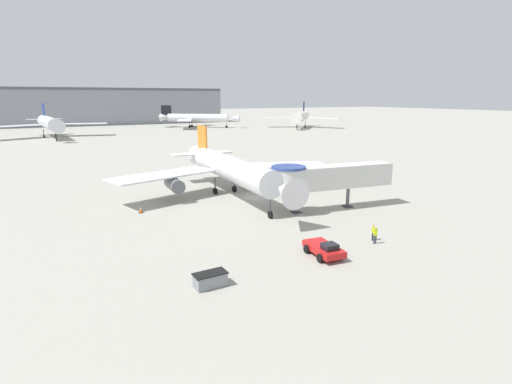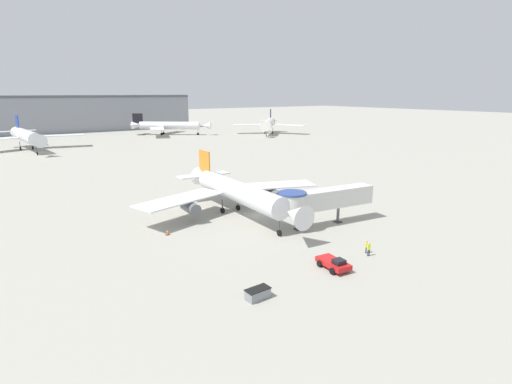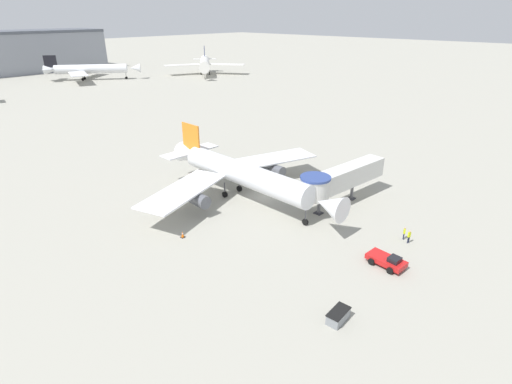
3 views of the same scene
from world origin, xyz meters
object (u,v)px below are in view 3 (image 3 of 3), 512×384
main_airplane (241,174)px  pushback_tug_red (387,260)px  background_jet_black_tail (89,69)px  traffic_cone_port_wing (183,234)px  traffic_cone_starboard_wing (311,178)px  ground_crew_marshaller (409,236)px  ground_crew_wing_walker (404,232)px  service_container_gray (338,316)px  background_jet_navy_tail (205,64)px  jet_bridge (338,179)px

main_airplane → pushback_tug_red: bearing=-92.6°
background_jet_black_tail → traffic_cone_port_wing: bearing=-164.7°
traffic_cone_starboard_wing → ground_crew_marshaller: ground_crew_marshaller is taller
traffic_cone_starboard_wing → ground_crew_wing_walker: ground_crew_wing_walker is taller
pushback_tug_red → service_container_gray: (-11.10, -0.71, -0.15)m
pushback_tug_red → background_jet_navy_tail: 152.03m
traffic_cone_starboard_wing → traffic_cone_port_wing: (-26.31, 0.70, 0.12)m
traffic_cone_starboard_wing → main_airplane: bearing=165.3°
traffic_cone_port_wing → background_jet_navy_tail: (94.70, 105.67, 4.67)m
service_container_gray → traffic_cone_starboard_wing: 33.69m
traffic_cone_starboard_wing → traffic_cone_port_wing: traffic_cone_port_wing is taller
ground_crew_wing_walker → background_jet_navy_tail: 147.55m
jet_bridge → background_jet_black_tail: (32.82, 139.63, 0.26)m
pushback_tug_red → background_jet_black_tail: bearing=79.7°
traffic_cone_port_wing → background_jet_black_tail: bearing=67.7°
main_airplane → traffic_cone_port_wing: bearing=-166.8°
background_jet_navy_tail → traffic_cone_starboard_wing: bearing=-81.6°
service_container_gray → ground_crew_wing_walker: 17.91m
service_container_gray → ground_crew_marshaller: bearing=3.2°
traffic_cone_starboard_wing → background_jet_black_tail: size_ratio=0.02×
service_container_gray → ground_crew_marshaller: 17.38m
jet_bridge → traffic_cone_starboard_wing: jet_bridge is taller
traffic_cone_port_wing → background_jet_navy_tail: 141.97m
jet_bridge → ground_crew_marshaller: 12.78m
service_container_gray → background_jet_black_tail: 161.63m
background_jet_navy_tail → ground_crew_marshaller: bearing=-80.1°
jet_bridge → traffic_cone_starboard_wing: bearing=62.5°
pushback_tug_red → service_container_gray: bearing=-171.2°
main_airplane → background_jet_black_tail: size_ratio=0.99×
pushback_tug_red → background_jet_navy_tail: size_ratio=0.15×
ground_crew_wing_walker → jet_bridge: bearing=45.7°
ground_crew_wing_walker → traffic_cone_starboard_wing: bearing=35.3°
jet_bridge → traffic_cone_starboard_wing: 10.94m
service_container_gray → background_jet_black_tail: size_ratio=0.08×
service_container_gray → background_jet_black_tail: background_jet_black_tail is taller
jet_bridge → background_jet_navy_tail: background_jet_navy_tail is taller
jet_bridge → main_airplane: bearing=128.5°
ground_crew_wing_walker → background_jet_black_tail: bearing=44.5°
service_container_gray → ground_crew_wing_walker: size_ratio=1.54×
traffic_cone_port_wing → traffic_cone_starboard_wing: bearing=-1.5°
service_container_gray → ground_crew_wing_walker: (17.82, 1.76, 0.41)m
pushback_tug_red → ground_crew_wing_walker: (6.72, 1.05, 0.26)m
ground_crew_marshaller → background_jet_navy_tail: (76.99, 126.89, 4.08)m
traffic_cone_starboard_wing → background_jet_black_tail: 133.99m
traffic_cone_starboard_wing → ground_crew_marshaller: 22.26m
ground_crew_marshaller → background_jet_navy_tail: background_jet_navy_tail is taller
background_jet_black_tail → background_jet_navy_tail: 48.19m
main_airplane → service_container_gray: 28.23m
jet_bridge → traffic_cone_port_wing: bearing=162.7°
jet_bridge → pushback_tug_red: 15.69m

